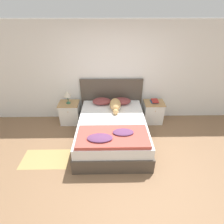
% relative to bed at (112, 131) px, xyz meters
% --- Properties ---
extents(ground_plane, '(16.00, 16.00, 0.00)m').
position_rel_bed_xyz_m(ground_plane, '(0.10, -1.03, -0.28)').
color(ground_plane, '#896647').
extents(wall_back, '(9.00, 0.06, 2.55)m').
position_rel_bed_xyz_m(wall_back, '(0.10, 1.10, 0.99)').
color(wall_back, white).
rests_on(wall_back, ground_plane).
extents(bed, '(1.57, 2.01, 0.57)m').
position_rel_bed_xyz_m(bed, '(0.00, 0.00, 0.00)').
color(bed, '#4C4238').
rests_on(bed, ground_plane).
extents(headboard, '(1.65, 0.06, 1.17)m').
position_rel_bed_xyz_m(headboard, '(0.00, 1.03, 0.33)').
color(headboard, '#4C4238').
rests_on(headboard, ground_plane).
extents(nightstand_left, '(0.52, 0.43, 0.60)m').
position_rel_bed_xyz_m(nightstand_left, '(-1.13, 0.79, 0.02)').
color(nightstand_left, white).
rests_on(nightstand_left, ground_plane).
extents(nightstand_right, '(0.52, 0.43, 0.60)m').
position_rel_bed_xyz_m(nightstand_right, '(1.13, 0.79, 0.02)').
color(nightstand_right, white).
rests_on(nightstand_right, ground_plane).
extents(pillow_left, '(0.48, 0.33, 0.15)m').
position_rel_bed_xyz_m(pillow_left, '(-0.26, 0.79, 0.37)').
color(pillow_left, brown).
rests_on(pillow_left, bed).
extents(pillow_right, '(0.48, 0.33, 0.15)m').
position_rel_bed_xyz_m(pillow_right, '(0.26, 0.79, 0.37)').
color(pillow_right, brown).
rests_on(pillow_right, bed).
extents(quilt, '(1.38, 0.68, 0.13)m').
position_rel_bed_xyz_m(quilt, '(-0.01, -0.62, 0.34)').
color(quilt, '#BC4C42').
rests_on(quilt, bed).
extents(dog, '(0.27, 0.70, 0.23)m').
position_rel_bed_xyz_m(dog, '(0.09, 0.54, 0.40)').
color(dog, tan).
rests_on(dog, bed).
extents(book_stack, '(0.19, 0.23, 0.06)m').
position_rel_bed_xyz_m(book_stack, '(1.13, 0.80, 0.35)').
color(book_stack, '#285689').
rests_on(book_stack, nightstand_right).
extents(table_lamp, '(0.19, 0.19, 0.35)m').
position_rel_bed_xyz_m(table_lamp, '(-1.13, 0.78, 0.58)').
color(table_lamp, '#336B4C').
rests_on(table_lamp, nightstand_left).
extents(rug, '(0.99, 0.57, 0.00)m').
position_rel_bed_xyz_m(rug, '(-1.42, -0.59, -0.28)').
color(rug, tan).
rests_on(rug, ground_plane).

